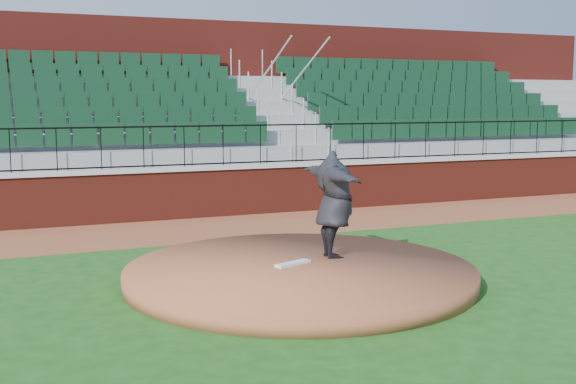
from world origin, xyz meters
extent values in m
plane|color=#194B15|center=(0.00, 0.00, 0.00)|extent=(90.00, 90.00, 0.00)
cube|color=brown|center=(0.00, 5.40, 0.01)|extent=(34.00, 3.20, 0.01)
cube|color=maroon|center=(0.00, 7.00, 0.60)|extent=(34.00, 0.35, 1.20)
cube|color=#B7B7B7|center=(0.00, 7.00, 1.25)|extent=(34.00, 0.45, 0.10)
cube|color=maroon|center=(0.00, 12.52, 2.75)|extent=(34.00, 0.50, 5.50)
cylinder|color=brown|center=(-0.33, 0.20, 0.12)|extent=(5.72, 5.72, 0.25)
cube|color=silver|center=(-0.40, 0.33, 0.27)|extent=(0.69, 0.39, 0.05)
imported|color=black|center=(0.48, 0.59, 1.17)|extent=(0.79, 2.31, 1.85)
camera|label=1|loc=(-4.85, -10.19, 2.95)|focal=44.24mm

